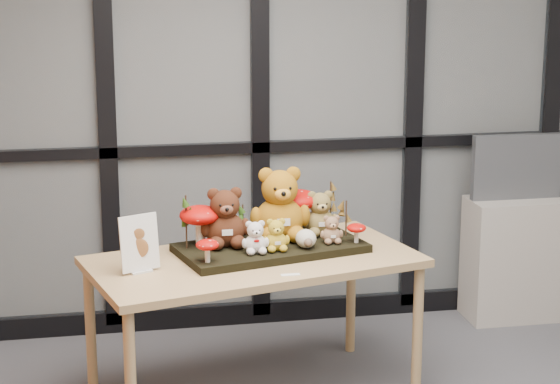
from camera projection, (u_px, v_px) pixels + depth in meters
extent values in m
plane|color=#ACA9A2|center=(337.00, 83.00, 5.76)|extent=(5.00, 0.00, 5.00)
cube|color=#2D383F|center=(338.00, 83.00, 5.73)|extent=(4.90, 0.02, 2.70)
cube|color=black|center=(335.00, 307.00, 6.05)|extent=(4.90, 0.06, 0.12)
cube|color=black|center=(337.00, 144.00, 5.81)|extent=(4.90, 0.06, 0.06)
cube|color=black|center=(106.00, 89.00, 5.50)|extent=(0.10, 0.06, 2.70)
cube|color=black|center=(260.00, 85.00, 5.65)|extent=(0.10, 0.06, 2.70)
cube|color=black|center=(414.00, 81.00, 5.81)|extent=(0.10, 0.06, 2.70)
cube|color=black|center=(552.00, 78.00, 5.97)|extent=(0.10, 0.06, 2.70)
cube|color=tan|center=(254.00, 262.00, 4.80)|extent=(1.67, 1.12, 0.04)
cylinder|color=tan|center=(91.00, 333.00, 4.88)|extent=(0.05, 0.05, 0.68)
cylinder|color=tan|center=(417.00, 333.00, 4.88)|extent=(0.05, 0.05, 0.68)
cylinder|color=tan|center=(351.00, 292.00, 5.47)|extent=(0.05, 0.05, 0.68)
cube|color=black|center=(271.00, 248.00, 4.89)|extent=(0.96, 0.64, 0.04)
cube|color=silver|center=(140.00, 271.00, 4.58)|extent=(0.12, 0.09, 0.01)
cube|color=white|center=(139.00, 243.00, 4.55)|extent=(0.18, 0.10, 0.26)
ellipsoid|color=brown|center=(140.00, 248.00, 4.55)|extent=(0.08, 0.01, 0.09)
ellipsoid|color=brown|center=(139.00, 234.00, 4.54)|extent=(0.05, 0.01, 0.05)
cube|color=white|center=(290.00, 275.00, 4.54)|extent=(0.09, 0.03, 0.00)
cube|color=#A59E93|center=(513.00, 259.00, 5.97)|extent=(0.54, 0.32, 0.72)
cube|color=#4A4D52|center=(516.00, 167.00, 5.86)|extent=(0.53, 0.06, 0.38)
cube|color=black|center=(518.00, 168.00, 5.84)|extent=(0.47, 0.00, 0.31)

